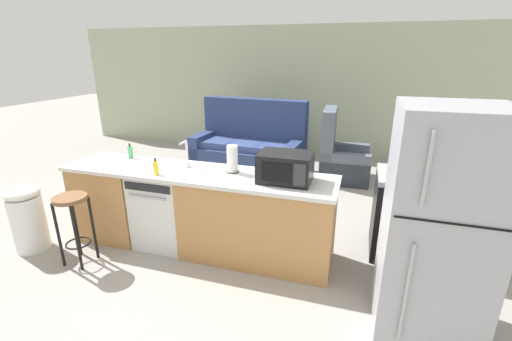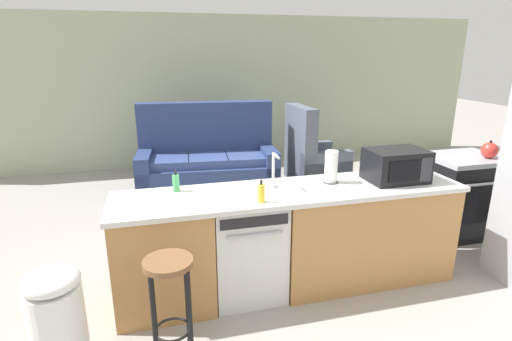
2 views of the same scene
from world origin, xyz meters
TOP-DOWN VIEW (x-y plane):
  - ground_plane at (0.00, 0.00)m, footprint 24.00×24.00m
  - wall_back at (0.30, 4.20)m, footprint 10.00×0.06m
  - kitchen_counter at (0.24, 0.00)m, footprint 2.94×0.66m
  - dishwasher at (-0.25, -0.00)m, footprint 0.58×0.61m
  - stove_range at (2.35, 0.55)m, footprint 0.76×0.68m
  - microwave at (1.11, -0.00)m, footprint 0.50×0.37m
  - sink_faucet at (0.01, 0.08)m, footprint 0.07×0.18m
  - paper_towel_roll at (0.53, 0.09)m, footprint 0.14×0.14m
  - soap_bottle at (-0.18, -0.21)m, footprint 0.06×0.06m
  - dish_soap_bottle at (-0.78, 0.20)m, footprint 0.06×0.06m
  - kettle at (2.52, 0.42)m, footprint 0.21×0.17m
  - bar_stool at (-0.90, -0.63)m, footprint 0.32×0.32m
  - trash_bin at (-1.60, -0.58)m, footprint 0.35×0.35m
  - couch at (-0.18, 2.82)m, footprint 2.07×1.08m
  - armchair at (1.45, 2.72)m, footprint 0.83×0.88m

SIDE VIEW (x-z plane):
  - ground_plane at x=0.00m, z-range 0.00..0.00m
  - armchair at x=1.45m, z-range -0.25..0.95m
  - trash_bin at x=-1.60m, z-range 0.01..0.75m
  - couch at x=-0.18m, z-range -0.24..1.03m
  - kitchen_counter at x=0.24m, z-range -0.03..0.87m
  - dishwasher at x=-0.25m, z-range 0.00..0.84m
  - stove_range at x=2.35m, z-range 0.00..0.90m
  - bar_stool at x=-0.90m, z-range 0.17..0.91m
  - soap_bottle at x=-0.18m, z-range 0.88..1.06m
  - dish_soap_bottle at x=-0.78m, z-range 0.88..1.06m
  - kettle at x=2.52m, z-range 0.89..1.08m
  - sink_faucet at x=0.01m, z-range 0.88..1.18m
  - paper_towel_roll at x=0.53m, z-range 0.90..1.18m
  - microwave at x=1.11m, z-range 0.90..1.18m
  - wall_back at x=0.30m, z-range 0.00..2.60m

